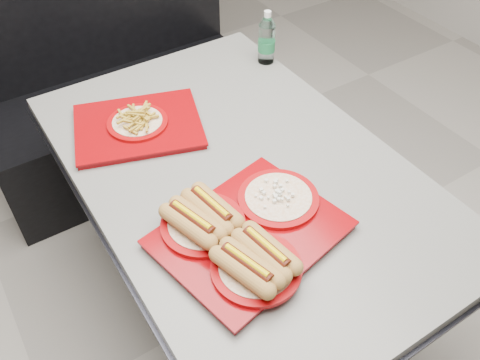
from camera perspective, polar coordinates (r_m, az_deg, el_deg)
ground at (r=2.13m, az=0.00°, el=-13.36°), size 6.00×6.00×0.00m
diner_table at (r=1.67m, az=0.00°, el=-2.59°), size 0.92×1.42×0.75m
booth_bench at (r=2.56m, az=-13.56°, el=9.90°), size 1.30×0.57×1.35m
tray_near at (r=1.32m, az=0.44°, el=-5.82°), size 0.53×0.45×0.10m
tray_far at (r=1.70m, az=-11.41°, el=6.21°), size 0.48×0.43×0.08m
water_bottle at (r=1.99m, az=3.01°, el=15.38°), size 0.07×0.07×0.21m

